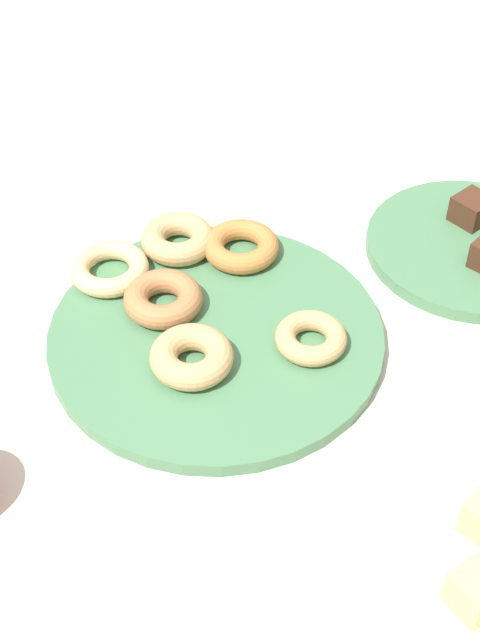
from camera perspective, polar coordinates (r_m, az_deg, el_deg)
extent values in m
plane|color=beige|center=(0.94, -1.56, -1.37)|extent=(2.40, 2.40, 0.00)
cylinder|color=#4C7F56|center=(0.94, -1.57, -1.02)|extent=(0.36, 0.36, 0.02)
torus|color=#BC7A3D|center=(1.02, 0.06, 4.82)|extent=(0.11, 0.11, 0.02)
torus|color=#EABC84|center=(1.00, -8.49, 3.32)|extent=(0.11, 0.11, 0.02)
torus|color=tan|center=(0.91, 4.63, -1.17)|extent=(0.11, 0.11, 0.02)
torus|color=tan|center=(0.89, -3.17, -2.40)|extent=(0.12, 0.12, 0.03)
torus|color=#B27547|center=(0.95, -5.02, 1.39)|extent=(0.11, 0.11, 0.03)
torus|color=tan|center=(1.03, -4.06, 5.28)|extent=(0.10, 0.10, 0.03)
cylinder|color=#4C7F56|center=(1.09, 14.87, 4.62)|extent=(0.25, 0.25, 0.02)
cube|color=#472819|center=(1.10, 14.86, 6.99)|extent=(0.05, 0.05, 0.03)
cylinder|color=silver|center=(0.77, 14.44, -15.69)|extent=(0.20, 0.20, 0.04)
cube|color=#DBD67A|center=(0.72, 15.12, -16.69)|extent=(0.05, 0.05, 0.04)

